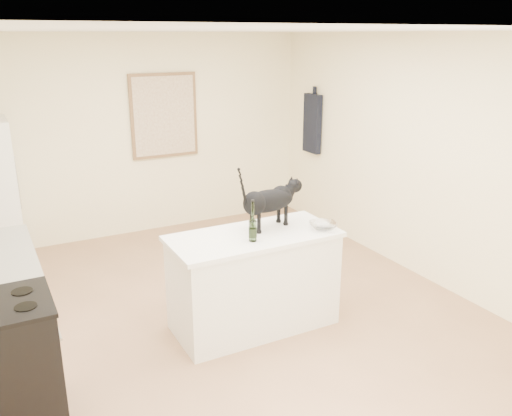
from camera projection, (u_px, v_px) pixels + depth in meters
The scene contains 16 objects.
floor at pixel (235, 318), 5.10m from camera, with size 5.50×5.50×0.00m, color #A97C5A.
ceiling at pixel (231, 30), 4.30m from camera, with size 5.50×5.50×0.00m, color white.
wall_back at pixel (142, 136), 7.01m from camera, with size 4.50×4.50×0.00m, color #FFF7C5.
wall_front at pixel (499, 334), 2.39m from camera, with size 4.50×4.50×0.00m, color #FFF7C5.
wall_right at pixel (424, 160), 5.70m from camera, with size 5.50×5.50×0.00m, color #FFF7C5.
island_base at pixel (254, 283), 4.84m from camera, with size 1.44×0.67×0.86m, color white.
island_top at pixel (254, 236), 4.70m from camera, with size 1.50×0.70×0.04m, color white.
left_cabinets at pixel (2, 311), 4.35m from camera, with size 0.60×1.40×0.86m, color white.
stove at pixel (11, 366), 3.59m from camera, with size 0.60×0.60×0.90m, color black.
artwork_frame at pixel (164, 116), 7.04m from camera, with size 0.90×0.03×1.10m, color brown.
artwork_canvas at pixel (165, 116), 7.03m from camera, with size 0.82×0.00×1.02m, color beige.
hanging_garment at pixel (312, 124), 7.36m from camera, with size 0.08×0.34×0.80m, color black.
black_cat at pixel (268, 204), 4.78m from camera, with size 0.65×0.20×0.46m, color black, non-canonical shape.
wine_bottle at pixel (253, 223), 4.49m from camera, with size 0.07×0.07×0.32m, color #2E4F1F.
glass_bowl at pixel (323, 226), 4.81m from camera, with size 0.24×0.24×0.06m, color silver.
fridge_paper at pixel (12, 157), 6.08m from camera, with size 0.01×0.14×0.18m, color white.
Camera 1 is at (-1.94, -4.10, 2.57)m, focal length 37.61 mm.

